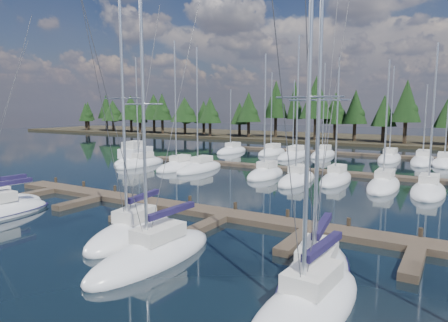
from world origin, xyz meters
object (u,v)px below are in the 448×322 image
Objects in this scene: main_dock at (224,217)px; front_sailboat_2 at (132,233)px; front_sailboat_3 at (154,255)px; front_sailboat_4 at (315,278)px; front_sailboat_5 at (308,306)px; motor_yacht_left at (136,158)px.

front_sailboat_2 is (-2.77, -5.97, 0.10)m from main_dock.
front_sailboat_3 is 8.00m from front_sailboat_4.
front_sailboat_2 reaches higher than front_sailboat_5.
front_sailboat_2 is 1.03× the size of front_sailboat_4.
front_sailboat_5 reaches higher than motor_yacht_left.
front_sailboat_2 is at bearing -114.91° from main_dock.
front_sailboat_3 is (0.69, -8.03, 0.09)m from main_dock.
main_dock is at bearing 65.09° from front_sailboat_2.
front_sailboat_3 is (3.47, -2.06, -0.01)m from front_sailboat_2.
front_sailboat_4 is (8.56, -6.60, 0.08)m from main_dock.
main_dock is at bearing 142.39° from front_sailboat_4.
main_dock is 6.59m from front_sailboat_2.
main_dock is at bearing 94.93° from front_sailboat_3.
front_sailboat_2 reaches higher than front_sailboat_4.
front_sailboat_2 reaches higher than front_sailboat_3.
front_sailboat_5 is at bearing -15.03° from front_sailboat_2.
motor_yacht_left is (-22.74, 24.66, 0.23)m from front_sailboat_2.
motor_yacht_left is (-25.52, 18.69, 0.33)m from main_dock.
main_dock is 3.03× the size of front_sailboat_5.
front_sailboat_3 is 8.49m from front_sailboat_5.
front_sailboat_4 reaches higher than front_sailboat_3.
motor_yacht_left reaches higher than main_dock.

